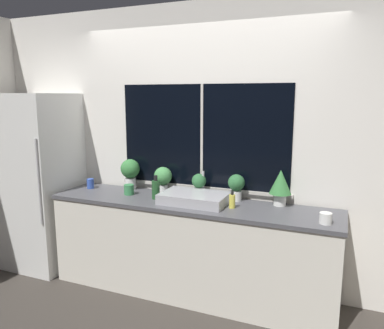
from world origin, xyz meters
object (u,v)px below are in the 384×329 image
(sink, at_px, (194,198))
(potted_plant_right, at_px, (236,185))
(potted_plant_far_left, at_px, (130,171))
(mug_blue, at_px, (90,184))
(mug_white, at_px, (326,218))
(potted_plant_center, at_px, (199,184))
(potted_plant_far_right, at_px, (280,184))
(potted_plant_left, at_px, (163,177))
(refrigerator, at_px, (42,181))
(bottle_tall, at_px, (156,189))
(mug_green, at_px, (129,190))
(soap_bottle, at_px, (232,201))

(sink, xyz_separation_m, potted_plant_right, (0.33, 0.21, 0.10))
(potted_plant_far_left, distance_m, mug_blue, 0.45)
(mug_white, bearing_deg, potted_plant_far_left, 169.58)
(potted_plant_center, relative_size, potted_plant_far_right, 0.70)
(potted_plant_left, bearing_deg, potted_plant_far_left, 180.00)
(refrigerator, distance_m, potted_plant_center, 1.76)
(potted_plant_far_right, distance_m, bottle_tall, 1.14)
(mug_green, bearing_deg, potted_plant_right, 10.52)
(sink, relative_size, potted_plant_left, 2.28)
(potted_plant_center, xyz_separation_m, bottle_tall, (-0.34, -0.23, -0.03))
(refrigerator, bearing_deg, mug_white, -2.92)
(refrigerator, bearing_deg, bottle_tall, -0.97)
(potted_plant_far_left, distance_m, potted_plant_right, 1.13)
(potted_plant_left, xyz_separation_m, mug_blue, (-0.78, -0.13, -0.11))
(potted_plant_far_left, xyz_separation_m, bottle_tall, (0.42, -0.23, -0.10))
(potted_plant_right, relative_size, mug_green, 2.50)
(potted_plant_far_left, distance_m, soap_bottle, 1.19)
(potted_plant_far_left, bearing_deg, mug_blue, -161.91)
(soap_bottle, height_order, bottle_tall, bottle_tall)
(mug_white, bearing_deg, refrigerator, 177.08)
(sink, xyz_separation_m, potted_plant_far_left, (-0.80, 0.21, 0.15))
(potted_plant_right, xyz_separation_m, mug_blue, (-1.53, -0.13, -0.09))
(refrigerator, relative_size, mug_green, 18.89)
(potted_plant_far_left, height_order, bottle_tall, potted_plant_far_left)
(potted_plant_far_left, height_order, potted_plant_center, potted_plant_far_left)
(potted_plant_far_left, bearing_deg, bottle_tall, -28.86)
(potted_plant_far_right, height_order, mug_green, potted_plant_far_right)
(soap_bottle, height_order, mug_green, soap_bottle)
(refrigerator, bearing_deg, mug_green, 0.77)
(soap_bottle, bearing_deg, potted_plant_far_left, 168.52)
(potted_plant_left, height_order, mug_blue, potted_plant_left)
(potted_plant_far_left, bearing_deg, mug_green, -62.66)
(potted_plant_center, distance_m, potted_plant_far_right, 0.77)
(refrigerator, height_order, potted_plant_center, refrigerator)
(mug_green, bearing_deg, potted_plant_center, 16.12)
(potted_plant_far_left, bearing_deg, mug_white, -10.42)
(potted_plant_right, distance_m, mug_green, 1.05)
(potted_plant_left, relative_size, potted_plant_right, 1.05)
(soap_bottle, xyz_separation_m, mug_blue, (-1.56, 0.10, -0.01))
(refrigerator, bearing_deg, potted_plant_center, 6.71)
(potted_plant_center, height_order, mug_blue, potted_plant_center)
(sink, relative_size, mug_green, 6.01)
(potted_plant_left, bearing_deg, mug_green, -145.44)
(soap_bottle, bearing_deg, bottle_tall, 179.55)
(potted_plant_far_right, distance_m, mug_green, 1.45)
(refrigerator, bearing_deg, potted_plant_far_right, 4.67)
(potted_plant_center, bearing_deg, potted_plant_far_right, -0.00)
(bottle_tall, distance_m, mug_blue, 0.83)
(refrigerator, bearing_deg, potted_plant_far_left, 11.74)
(potted_plant_right, bearing_deg, mug_white, -23.91)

